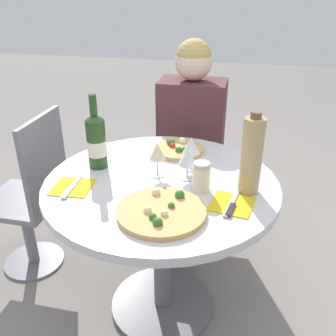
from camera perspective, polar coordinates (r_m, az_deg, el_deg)
name	(u,v)px	position (r m, az deg, el deg)	size (l,w,h in m)	color
ground_plane	(162,305)	(1.97, -0.85, -20.14)	(12.00, 12.00, 0.00)	gray
dining_table	(162,210)	(1.60, -0.99, -6.36)	(0.96, 0.96, 0.70)	slate
chair_behind_diner	(192,161)	(2.34, 3.69, 1.08)	(0.36, 0.36, 0.88)	slate
seated_diner	(189,155)	(2.17, 3.19, 2.04)	(0.37, 0.47, 1.16)	#512D33
chair_empty_side	(33,200)	(2.06, -19.93, -4.59)	(0.36, 0.36, 0.88)	slate
pizza_large	(161,211)	(1.32, -1.02, -6.58)	(0.32, 0.32, 0.05)	tan
pizza_small_far	(178,149)	(1.78, 1.56, 2.95)	(0.24, 0.24, 0.05)	tan
wine_bottle	(96,141)	(1.62, -10.85, 4.07)	(0.08, 0.08, 0.32)	#23471E
tall_carafe	(252,156)	(1.42, 12.62, 1.84)	(0.08, 0.08, 0.32)	tan
sugar_shaker	(201,177)	(1.44, 5.10, -1.34)	(0.07, 0.07, 0.12)	silver
wine_glass_back_right	(191,146)	(1.58, 3.56, 3.38)	(0.08, 0.08, 0.15)	silver
wine_glass_front_left	(157,152)	(1.52, -1.63, 2.44)	(0.07, 0.07, 0.14)	silver
wine_glass_front_right	(188,158)	(1.50, 3.01, 1.61)	(0.08, 0.08, 0.13)	silver
place_setting_left	(72,187)	(1.52, -14.40, -2.85)	(0.16, 0.19, 0.01)	gold
place_setting_right	(231,204)	(1.39, 9.64, -5.46)	(0.17, 0.19, 0.01)	gold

